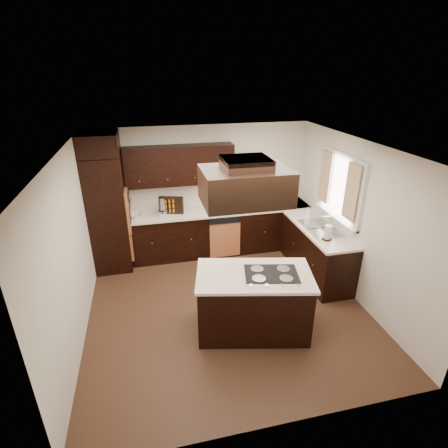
{
  "coord_description": "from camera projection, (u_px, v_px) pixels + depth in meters",
  "views": [
    {
      "loc": [
        -1.05,
        -4.4,
        3.47
      ],
      "look_at": [
        0.1,
        0.6,
        1.15
      ],
      "focal_mm": 28.0,
      "sensor_mm": 36.0,
      "label": 1
    }
  ],
  "objects": [
    {
      "name": "cooktop",
      "position": [
        271.0,
        274.0,
        4.69
      ],
      "size": [
        0.8,
        0.62,
        0.01
      ],
      "primitive_type": "cube",
      "rotation": [
        0.0,
        0.0,
        -0.22
      ],
      "color": "black",
      "rests_on": "island_top"
    },
    {
      "name": "floor",
      "position": [
        226.0,
        306.0,
        5.56
      ],
      "size": [
        4.2,
        4.2,
        0.02
      ],
      "primitive_type": "cube",
      "color": "brown",
      "rests_on": "ground"
    },
    {
      "name": "soap_bottle",
      "position": [
        307.0,
        213.0,
        6.41
      ],
      "size": [
        0.12,
        0.12,
        0.2
      ],
      "primitive_type": "imported",
      "rotation": [
        0.0,
        0.0,
        -0.37
      ],
      "color": "silver",
      "rests_on": "countertop_right"
    },
    {
      "name": "window_frame",
      "position": [
        340.0,
        187.0,
        5.79
      ],
      "size": [
        0.06,
        1.32,
        1.12
      ],
      "primitive_type": "cube",
      "color": "silver",
      "rests_on": "wall_right"
    },
    {
      "name": "island_top",
      "position": [
        254.0,
        275.0,
        4.7
      ],
      "size": [
        1.71,
        1.19,
        0.04
      ],
      "primitive_type": "cube",
      "rotation": [
        0.0,
        0.0,
        -0.22
      ],
      "color": "white",
      "rests_on": "island"
    },
    {
      "name": "hood_duct",
      "position": [
        246.0,
        163.0,
        4.08
      ],
      "size": [
        0.55,
        0.5,
        0.13
      ],
      "primitive_type": "cube",
      "color": "black",
      "rests_on": "ceiling"
    },
    {
      "name": "upper_cabinets",
      "position": [
        180.0,
        165.0,
        6.43
      ],
      "size": [
        2.0,
        0.34,
        0.72
      ],
      "primitive_type": "cube",
      "color": "black",
      "rests_on": "wall_back"
    },
    {
      "name": "sink_rim",
      "position": [
        320.0,
        228.0,
        6.03
      ],
      "size": [
        0.52,
        0.84,
        0.01
      ],
      "primitive_type": "cube",
      "color": "silver",
      "rests_on": "countertop_right"
    },
    {
      "name": "paper_towel",
      "position": [
        328.0,
        233.0,
        5.58
      ],
      "size": [
        0.13,
        0.13,
        0.25
      ],
      "primitive_type": "cylinder",
      "rotation": [
        0.0,
        0.0,
        -0.14
      ],
      "color": "silver",
      "rests_on": "countertop_right"
    },
    {
      "name": "wall_left",
      "position": [
        71.0,
        251.0,
        4.6
      ],
      "size": [
        0.02,
        4.2,
        2.5
      ],
      "primitive_type": "cube",
      "color": "silver",
      "rests_on": "ground"
    },
    {
      "name": "range_hood",
      "position": [
        245.0,
        186.0,
        4.19
      ],
      "size": [
        1.05,
        0.72,
        0.42
      ],
      "primitive_type": "cube",
      "color": "black",
      "rests_on": "ceiling"
    },
    {
      "name": "window_pane",
      "position": [
        342.0,
        187.0,
        5.79
      ],
      "size": [
        0.0,
        1.2,
        1.0
      ],
      "primitive_type": "cube",
      "color": "white",
      "rests_on": "wall_right"
    },
    {
      "name": "wall_front",
      "position": [
        280.0,
        335.0,
        3.16
      ],
      "size": [
        4.2,
        0.02,
        2.5
      ],
      "primitive_type": "cube",
      "color": "silver",
      "rests_on": "ground"
    },
    {
      "name": "countertop_right",
      "position": [
        310.0,
        221.0,
        6.35
      ],
      "size": [
        0.63,
        2.4,
        0.04
      ],
      "primitive_type": "cube",
      "color": "white",
      "rests_on": "base_cabinets_right"
    },
    {
      "name": "oven_column",
      "position": [
        109.0,
        214.0,
        6.27
      ],
      "size": [
        0.65,
        0.75,
        2.12
      ],
      "primitive_type": "cube",
      "color": "black",
      "rests_on": "floor"
    },
    {
      "name": "dishwasher_front",
      "position": [
        225.0,
        240.0,
        6.79
      ],
      "size": [
        0.6,
        0.05,
        0.72
      ],
      "primitive_type": "cube",
      "color": "#CE7243",
      "rests_on": "floor"
    },
    {
      "name": "spice_rack",
      "position": [
        173.0,
        205.0,
        6.58
      ],
      "size": [
        0.4,
        0.21,
        0.33
      ],
      "primitive_type": "cube",
      "rotation": [
        0.0,
        0.0,
        -0.31
      ],
      "color": "black",
      "rests_on": "countertop_back"
    },
    {
      "name": "blender_pitcher",
      "position": [
        162.0,
        205.0,
        6.42
      ],
      "size": [
        0.13,
        0.13,
        0.26
      ],
      "primitive_type": "cone",
      "color": "silver",
      "rests_on": "blender_base"
    },
    {
      "name": "curtain_left",
      "position": [
        351.0,
        192.0,
        5.38
      ],
      "size": [
        0.02,
        0.34,
        0.9
      ],
      "primitive_type": "cube",
      "color": "beige",
      "rests_on": "wall_right"
    },
    {
      "name": "blender_base",
      "position": [
        162.0,
        214.0,
        6.5
      ],
      "size": [
        0.15,
        0.15,
        0.1
      ],
      "primitive_type": "cylinder",
      "color": "silver",
      "rests_on": "countertop_back"
    },
    {
      "name": "countertop_back",
      "position": [
        207.0,
        212.0,
        6.77
      ],
      "size": [
        2.93,
        0.63,
        0.04
      ],
      "primitive_type": "cube",
      "color": "white",
      "rests_on": "base_cabinets_back"
    },
    {
      "name": "wall_back",
      "position": [
        202.0,
        189.0,
        6.91
      ],
      "size": [
        4.2,
        0.02,
        2.5
      ],
      "primitive_type": "cube",
      "color": "silver",
      "rests_on": "ground"
    },
    {
      "name": "mixing_bowl",
      "position": [
        134.0,
        216.0,
        6.45
      ],
      "size": [
        0.28,
        0.28,
        0.07
      ],
      "primitive_type": "imported",
      "rotation": [
        0.0,
        0.0,
        -0.03
      ],
      "color": "silver",
      "rests_on": "countertop_back"
    },
    {
      "name": "wall_right",
      "position": [
        357.0,
        222.0,
        5.47
      ],
      "size": [
        0.02,
        4.2,
        2.5
      ],
      "primitive_type": "cube",
      "color": "silver",
      "rests_on": "ground"
    },
    {
      "name": "wall_oven_face",
      "position": [
        128.0,
        209.0,
        6.31
      ],
      "size": [
        0.05,
        0.62,
        0.78
      ],
      "primitive_type": "cube",
      "color": "#CE7243",
      "rests_on": "oven_column"
    },
    {
      "name": "base_cabinets_back",
      "position": [
        207.0,
        233.0,
        6.98
      ],
      "size": [
        2.93,
        0.6,
        0.88
      ],
      "primitive_type": "cube",
      "color": "black",
      "rests_on": "floor"
    },
    {
      "name": "island",
      "position": [
        253.0,
        303.0,
        4.89
      ],
      "size": [
        1.65,
        1.13,
        0.88
      ],
      "primitive_type": "cube",
      "rotation": [
        0.0,
        0.0,
        -0.22
      ],
      "color": "black",
      "rests_on": "floor"
    },
    {
      "name": "curtain_right",
      "position": [
        325.0,
        177.0,
        6.13
      ],
      "size": [
        0.02,
        0.34,
        0.9
      ],
      "primitive_type": "cube",
      "color": "beige",
      "rests_on": "wall_right"
    },
    {
      "name": "base_cabinets_right",
      "position": [
        309.0,
        244.0,
        6.54
      ],
      "size": [
        0.6,
        2.4,
        0.88
      ],
      "primitive_type": "cube",
      "color": "black",
      "rests_on": "floor"
    },
    {
      "name": "ceiling",
      "position": [
        227.0,
        148.0,
        4.52
      ],
      "size": [
        4.2,
        4.2,
        0.02
      ],
      "primitive_type": "cube",
      "color": "silver",
      "rests_on": "ground"
    }
  ]
}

